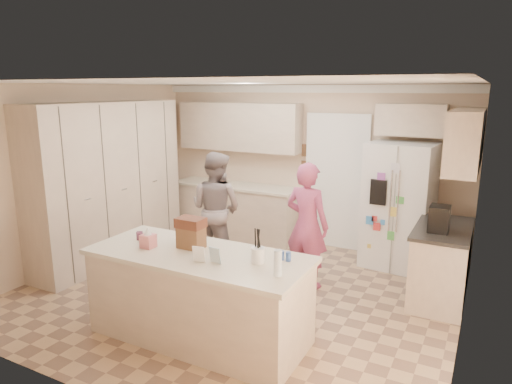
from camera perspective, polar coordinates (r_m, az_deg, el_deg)
The scene contains 41 objects.
floor at distance 5.96m, azimuth -2.47°, elevation -12.48°, with size 5.20×4.60×0.02m, color tan.
ceiling at distance 5.39m, azimuth -2.74°, elevation 13.60°, with size 5.20×4.60×0.02m, color white.
wall_back at distance 7.58m, azimuth 6.21°, elevation 3.36°, with size 5.20×0.02×2.60m, color beige.
wall_front at distance 3.79m, azimuth -20.51°, elevation -7.03°, with size 5.20×0.02×2.60m, color beige.
wall_left at distance 7.18m, azimuth -20.95°, elevation 2.06°, with size 0.02×4.60×2.60m, color beige.
wall_right at distance 4.82m, azimuth 25.40°, elevation -3.30°, with size 0.02×4.60×2.60m, color beige.
crown_back at distance 7.43m, azimuth 6.30°, elevation 12.70°, with size 5.20×0.08×0.12m, color white.
pantry_bank at distance 7.11m, azimuth -18.01°, elevation 1.16°, with size 0.60×2.60×2.35m, color beige.
back_base_cab at distance 7.98m, azimuth -2.48°, elevation -2.42°, with size 2.20×0.60×0.88m, color beige.
back_countertop at distance 7.86m, azimuth -2.55°, elevation 0.80°, with size 2.24×0.63×0.04m, color beige.
back_upper_cab at distance 7.83m, azimuth -2.13°, elevation 8.16°, with size 2.20×0.35×0.80m, color beige.
doorway_opening at distance 7.42m, azimuth 10.03°, elevation 1.07°, with size 0.90×0.06×2.10m, color black.
doorway_casing at distance 7.38m, azimuth 9.95°, elevation 1.02°, with size 1.02×0.03×2.22m, color white.
wall_frame_upper at distance 7.50m, azimuth 6.28°, elevation 5.19°, with size 0.15×0.02×0.20m, color brown.
wall_frame_lower at distance 7.54m, azimuth 6.23°, elevation 3.16°, with size 0.15×0.02×0.20m, color brown.
refrigerator at distance 6.81m, azimuth 17.40°, elevation -1.67°, with size 0.90×0.70×1.80m, color white.
fridge_seam at distance 6.47m, azimuth 16.83°, elevation -2.38°, with size 0.01×0.02×1.78m, color gray.
fridge_dispenser at distance 6.44m, azimuth 15.04°, elevation -0.04°, with size 0.22×0.03×0.35m, color black.
fridge_handle_l at distance 6.43m, azimuth 16.45°, elevation -1.07°, with size 0.02×0.02×0.85m, color silver.
fridge_handle_r at distance 6.41m, azimuth 17.33°, elevation -1.16°, with size 0.02×0.02×0.85m, color silver.
over_fridge_cab at distance 6.88m, azimuth 18.83°, elevation 8.52°, with size 0.95×0.35×0.45m, color beige.
right_base_cab at distance 6.05m, azimuth 22.11°, elevation -8.44°, with size 0.60×1.20×0.88m, color beige.
right_countertop at distance 5.90m, azimuth 22.39°, elevation -4.26°, with size 0.63×1.24×0.04m, color #2D2B28.
right_upper_cab at distance 5.89m, azimuth 24.76°, elevation 5.95°, with size 0.35×1.50×0.70m, color beige.
coffee_maker at distance 5.67m, azimuth 21.94°, elevation -3.11°, with size 0.22×0.28×0.30m, color black.
island_base at distance 4.83m, azimuth -7.10°, elevation -12.98°, with size 2.20×0.90×0.88m, color beige.
island_top at distance 4.65m, azimuth -7.26°, elevation -7.87°, with size 2.28×0.96×0.05m, color beige.
utensil_crock at distance 4.34m, azimuth 0.23°, elevation -7.89°, with size 0.13×0.13×0.15m, color white.
tissue_box at distance 4.87m, azimuth -13.33°, elevation -5.98°, with size 0.13×0.13×0.14m, color #DB787C.
tissue_plume at distance 4.83m, azimuth -13.39°, elevation -4.75°, with size 0.08×0.08×0.08m, color white.
dollhouse_body at distance 4.76m, azimuth -8.11°, elevation -5.66°, with size 0.26×0.18×0.22m, color brown.
dollhouse_roof at distance 4.72m, azimuth -8.17°, elevation -3.82°, with size 0.28×0.20×0.10m, color #592D1E.
jam_jar at distance 5.14m, azimuth -14.35°, elevation -5.32°, with size 0.07×0.07×0.09m, color #59263F.
greeting_card_a at distance 4.38m, azimuth -7.17°, elevation -7.73°, with size 0.12×0.01×0.16m, color white.
greeting_card_b at distance 4.34m, azimuth -5.14°, elevation -7.87°, with size 0.12×0.01×0.16m, color silver.
water_bottle at distance 4.03m, azimuth 2.75°, elevation -8.87°, with size 0.07×0.07×0.24m, color silver.
shaker_salt at distance 4.42m, azimuth 3.23°, elevation -7.91°, with size 0.05×0.05×0.09m, color #3455A4.
shaker_pepper at distance 4.40m, azimuth 4.07°, elevation -8.06°, with size 0.05×0.05×0.09m, color #3455A4.
teen_boy at distance 6.64m, azimuth -5.03°, elevation -2.09°, with size 0.81×0.63×1.66m, color gray.
teen_girl at distance 5.90m, azimuth 6.38°, elevation -4.14°, with size 0.60×0.39×1.64m, color #C25297.
fridge_magnets at distance 6.46m, azimuth 16.82°, elevation -2.40°, with size 0.76×0.02×1.44m, color tan, non-canonical shape.
Camera 1 is at (2.71, -4.66, 2.53)m, focal length 32.00 mm.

